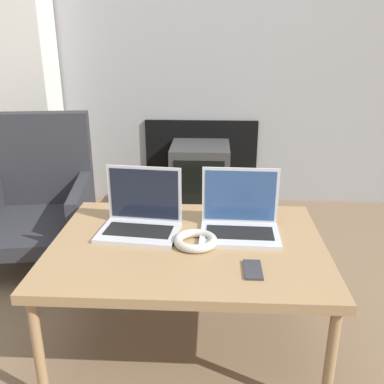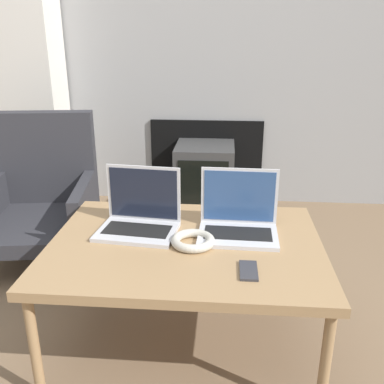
{
  "view_description": "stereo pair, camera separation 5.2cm",
  "coord_description": "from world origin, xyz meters",
  "views": [
    {
      "loc": [
        0.09,
        -1.12,
        1.2
      ],
      "look_at": [
        0.0,
        0.64,
        0.55
      ],
      "focal_mm": 40.0,
      "sensor_mm": 36.0,
      "label": 1
    },
    {
      "loc": [
        0.14,
        -1.12,
        1.2
      ],
      "look_at": [
        0.0,
        0.64,
        0.55
      ],
      "focal_mm": 40.0,
      "sensor_mm": 36.0,
      "label": 2
    }
  ],
  "objects": [
    {
      "name": "tv",
      "position": [
        -0.0,
        1.75,
        0.24
      ],
      "size": [
        0.4,
        0.42,
        0.49
      ],
      "color": "#383838",
      "rests_on": "ground_plane"
    },
    {
      "name": "headphones",
      "position": [
        0.03,
        0.32,
        0.47
      ],
      "size": [
        0.17,
        0.17,
        0.03
      ],
      "color": "beige",
      "rests_on": "table"
    },
    {
      "name": "table",
      "position": [
        0.0,
        0.34,
        0.42
      ],
      "size": [
        1.04,
        0.77,
        0.45
      ],
      "color": "#9E7A51",
      "rests_on": "ground_plane"
    },
    {
      "name": "phone",
      "position": [
        0.23,
        0.14,
        0.46
      ],
      "size": [
        0.06,
        0.12,
        0.01
      ],
      "color": "#333338",
      "rests_on": "table"
    },
    {
      "name": "wall_back",
      "position": [
        -0.0,
        2.01,
        1.29
      ],
      "size": [
        7.0,
        0.08,
        2.6
      ],
      "color": "#999999",
      "rests_on": "ground_plane"
    },
    {
      "name": "laptop_left",
      "position": [
        -0.2,
        0.44,
        0.51
      ],
      "size": [
        0.33,
        0.25,
        0.25
      ],
      "rotation": [
        0.0,
        0.0,
        -0.11
      ],
      "color": "silver",
      "rests_on": "table"
    },
    {
      "name": "armchair",
      "position": [
        -0.9,
        1.09,
        0.35
      ],
      "size": [
        0.67,
        0.74,
        0.79
      ],
      "rotation": [
        0.0,
        0.0,
        0.15
      ],
      "color": "#2D2D33",
      "rests_on": "ground_plane"
    },
    {
      "name": "laptop_right",
      "position": [
        0.2,
        0.44,
        0.51
      ],
      "size": [
        0.32,
        0.23,
        0.25
      ],
      "rotation": [
        0.0,
        0.0,
        -0.03
      ],
      "color": "silver",
      "rests_on": "table"
    }
  ]
}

